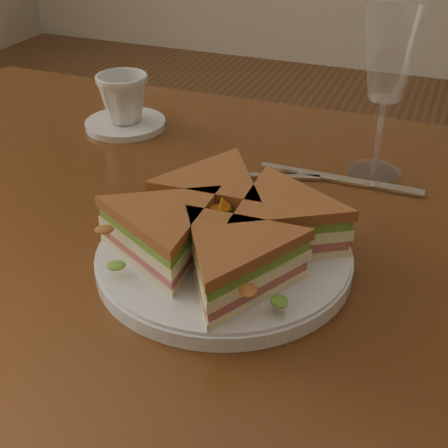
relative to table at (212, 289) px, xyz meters
name	(u,v)px	position (x,y,z in m)	size (l,w,h in m)	color
table	(212,289)	(0.00, 0.00, 0.00)	(1.20, 0.80, 0.75)	#3E200E
plate	(224,258)	(0.05, -0.07, 0.11)	(0.27, 0.27, 0.02)	silver
sandwich_wedges	(224,228)	(0.05, -0.07, 0.14)	(0.31, 0.31, 0.06)	#F8ECB7
crisps_mound	(224,231)	(0.05, -0.07, 0.14)	(0.09, 0.09, 0.05)	orange
spoon	(216,174)	(-0.04, 0.11, 0.10)	(0.18, 0.07, 0.01)	silver
knife	(334,179)	(0.11, 0.16, 0.10)	(0.22, 0.02, 0.00)	silver
wine_glass	(390,60)	(0.16, 0.20, 0.25)	(0.08, 0.08, 0.22)	white
saucer	(126,124)	(-0.23, 0.21, 0.10)	(0.12, 0.12, 0.01)	silver
coffee_cup	(123,98)	(-0.23, 0.21, 0.15)	(0.08, 0.08, 0.07)	silver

